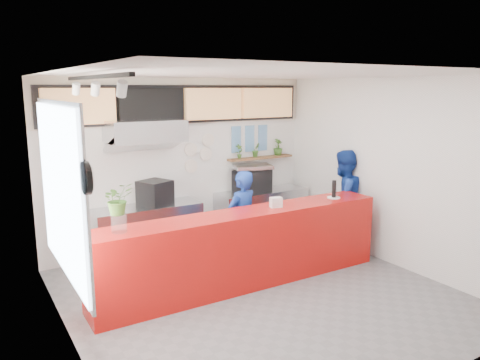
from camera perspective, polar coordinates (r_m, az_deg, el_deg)
name	(u,v)px	position (r m, az deg, el deg)	size (l,w,h in m)	color
floor	(260,295)	(6.71, 2.45, -13.77)	(5.00, 5.00, 0.00)	slate
ceiling	(262,74)	(6.09, 2.69, 12.77)	(5.00, 5.00, 0.00)	silver
wall_back	(183,164)	(8.38, -7.00, 1.97)	(5.00, 5.00, 0.00)	white
wall_left	(65,216)	(5.29, -20.58, -4.09)	(5.00, 5.00, 0.00)	white
wall_right	(390,172)	(7.88, 17.85, 0.92)	(5.00, 5.00, 0.00)	white
service_counter	(245,249)	(6.81, 0.60, -8.37)	(4.50, 0.60, 1.10)	#B2100C
cream_band	(181,101)	(8.27, -7.16, 9.50)	(5.00, 0.02, 0.80)	beige
prep_bench	(148,232)	(8.06, -11.15, -6.22)	(1.80, 0.60, 0.90)	#B2B5BA
panini_oven	(155,193)	(7.94, -10.32, -1.55)	(0.46, 0.46, 0.41)	black
extraction_hood	(145,131)	(7.68, -11.50, 5.88)	(1.20, 0.70, 0.35)	#B2B5BA
hood_lip	(146,143)	(7.70, -11.44, 4.40)	(1.20, 0.70, 0.08)	#B2B5BA
right_bench	(261,213)	(9.06, 2.64, -4.06)	(1.80, 0.60, 0.90)	#B2B5BA
espresso_machine	(252,181)	(8.80, 1.51, -0.08)	(0.66, 0.47, 0.43)	black
espresso_tray	(252,167)	(8.75, 1.52, 1.65)	(0.70, 0.49, 0.06)	#ABAFB2
herb_shelf	(260,158)	(9.07, 2.51, 2.73)	(1.40, 0.18, 0.04)	brown
menu_board_far_left	(79,106)	(7.61, -19.02, 8.47)	(1.10, 0.10, 0.55)	tan
menu_board_mid_left	(151,105)	(7.94, -10.74, 8.97)	(1.10, 0.10, 0.55)	black
menu_board_mid_right	(213,104)	(8.42, -3.25, 9.26)	(1.10, 0.10, 0.55)	tan
menu_board_far_right	(267,103)	(9.03, 3.34, 9.38)	(1.10, 0.10, 0.55)	tan
soffit	(182,104)	(8.24, -7.06, 9.15)	(4.80, 0.04, 0.65)	black
window_pane	(61,192)	(5.54, -21.02, -1.33)	(0.04, 2.20, 1.90)	silver
window_frame	(63,191)	(5.55, -20.81, -1.31)	(0.03, 2.30, 2.00)	#B2B5BA
wall_clock_rim	(86,178)	(4.32, -18.27, 0.23)	(0.30, 0.30, 0.05)	black
wall_clock_face	(89,178)	(4.33, -17.88, 0.27)	(0.26, 0.26, 0.02)	white
track_rail	(95,77)	(5.21, -17.28, 11.91)	(0.05, 2.40, 0.04)	black
dec_plate_a	(191,150)	(8.38, -6.02, 3.71)	(0.24, 0.24, 0.03)	silver
dec_plate_b	(206,154)	(8.53, -4.19, 3.19)	(0.24, 0.24, 0.03)	silver
dec_plate_c	(191,166)	(8.43, -5.98, 1.69)	(0.24, 0.24, 0.03)	silver
dec_plate_d	(208,140)	(8.52, -3.91, 4.89)	(0.24, 0.24, 0.03)	silver
photo_frame_a	(236,133)	(8.81, -0.47, 5.77)	(0.20, 0.02, 0.25)	#598CBF
photo_frame_b	(250,132)	(8.96, 1.19, 5.86)	(0.20, 0.02, 0.25)	#598CBF
photo_frame_c	(263,131)	(9.13, 2.79, 5.95)	(0.20, 0.02, 0.25)	#598CBF
photo_frame_d	(236,146)	(8.83, -0.46, 4.16)	(0.20, 0.02, 0.25)	#598CBF
photo_frame_e	(250,145)	(8.99, 1.18, 4.28)	(0.20, 0.02, 0.25)	#598CBF
photo_frame_f	(263,144)	(9.15, 2.77, 4.39)	(0.20, 0.02, 0.25)	#598CBF
staff_center	(242,221)	(7.31, 0.22, -5.00)	(0.58, 0.38, 1.59)	navy
staff_right	(343,199)	(8.49, 12.39, -2.34)	(0.86, 0.67, 1.77)	navy
herb_a	(239,151)	(8.79, -0.10, 3.52)	(0.15, 0.10, 0.28)	#366122
herb_b	(256,150)	(8.99, 1.96, 3.68)	(0.15, 0.12, 0.28)	#366122
herb_d	(278,147)	(9.28, 4.65, 4.04)	(0.18, 0.16, 0.33)	#366122
glass_vase	(119,223)	(5.89, -14.54, -5.08)	(0.19, 0.19, 0.23)	silver
basil_vase	(118,199)	(5.82, -14.68, -2.24)	(0.35, 0.31, 0.39)	#366122
napkin_holder	(276,202)	(6.90, 4.40, -2.73)	(0.17, 0.11, 0.15)	silver
white_plate	(334,198)	(7.61, 11.35, -2.12)	(0.21, 0.21, 0.02)	silver
pepper_mill	(334,189)	(7.58, 11.39, -1.06)	(0.07, 0.07, 0.27)	black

